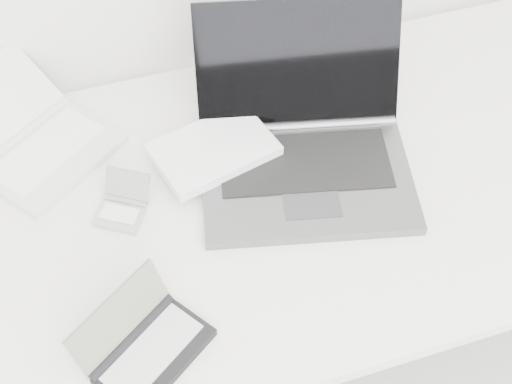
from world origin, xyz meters
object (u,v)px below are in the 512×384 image
object	(u,v)px
palmtop_charcoal	(145,346)
netbook_open_white	(35,142)
laptop_large	(287,147)
desk	(264,207)

from	to	relation	value
palmtop_charcoal	netbook_open_white	bearing A→B (deg)	68.17
netbook_open_white	palmtop_charcoal	size ratio (longest dim) A/B	1.69
laptop_large	desk	bearing A→B (deg)	-123.64
netbook_open_white	laptop_large	bearing A→B (deg)	-57.67
desk	netbook_open_white	size ratio (longest dim) A/B	3.97
laptop_large	netbook_open_white	world-z (taller)	laptop_large
netbook_open_white	palmtop_charcoal	bearing A→B (deg)	-113.78
laptop_large	netbook_open_white	bearing A→B (deg)	171.89
laptop_large	palmtop_charcoal	size ratio (longest dim) A/B	2.28
palmtop_charcoal	laptop_large	bearing A→B (deg)	7.66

